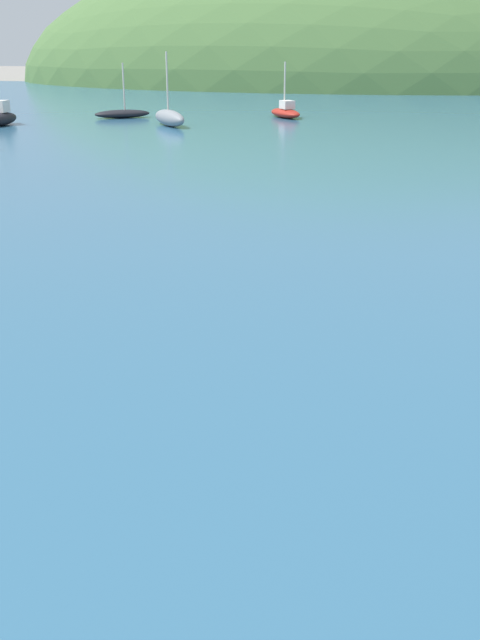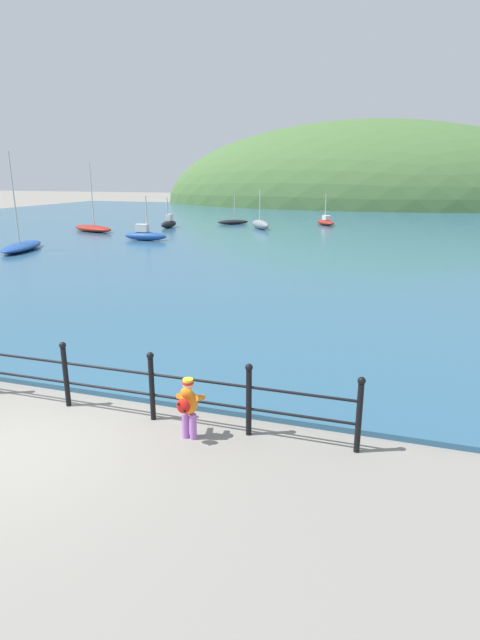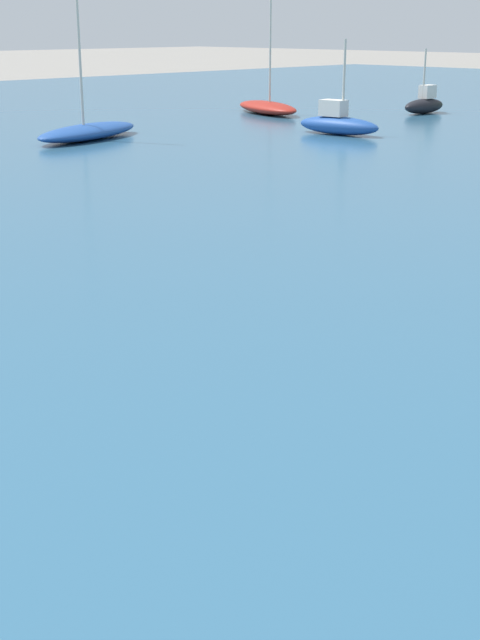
{
  "view_description": "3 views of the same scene",
  "coord_description": "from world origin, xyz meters",
  "views": [
    {
      "loc": [
        4.67,
        0.21,
        3.45
      ],
      "look_at": [
        3.3,
        6.84,
        0.91
      ],
      "focal_mm": 42.0,
      "sensor_mm": 36.0,
      "label": 1
    },
    {
      "loc": [
        5.37,
        -5.35,
        4.0
      ],
      "look_at": [
        2.47,
        3.69,
        1.22
      ],
      "focal_mm": 28.0,
      "sensor_mm": 36.0,
      "label": 2
    },
    {
      "loc": [
        7.02,
        1.44,
        3.13
      ],
      "look_at": [
        2.89,
        5.59,
        1.18
      ],
      "focal_mm": 50.0,
      "sensor_mm": 36.0,
      "label": 3
    }
  ],
  "objects": [
    {
      "name": "boat_mid_harbor",
      "position": [
        -0.43,
        35.11,
        0.36
      ],
      "size": [
        2.1,
        2.61,
        2.42
      ],
      "color": "maroon",
      "rests_on": "water"
    },
    {
      "name": "water",
      "position": [
        0.0,
        32.0,
        0.05
      ],
      "size": [
        80.0,
        60.0,
        0.1
      ],
      "primitive_type": "cube",
      "color": "#2D5B7A",
      "rests_on": "ground"
    },
    {
      "name": "boat_far_left",
      "position": [
        -4.59,
        30.65,
        0.44
      ],
      "size": [
        2.26,
        2.66,
        2.9
      ],
      "color": "gray",
      "rests_on": "water"
    },
    {
      "name": "boat_green_fishing",
      "position": [
        -11.45,
        29.43,
        0.43
      ],
      "size": [
        0.71,
        2.17,
        2.25
      ],
      "color": "black",
      "rests_on": "water"
    },
    {
      "name": "boat_far_right",
      "position": [
        -7.66,
        33.43,
        0.3
      ],
      "size": [
        2.59,
        2.05,
        2.38
      ],
      "color": "black",
      "rests_on": "water"
    },
    {
      "name": "far_hillside",
      "position": [
        0.0,
        66.27,
        0.0
      ],
      "size": [
        56.08,
        30.85,
        21.8
      ],
      "color": "#476B38",
      "rests_on": "ground"
    }
  ]
}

